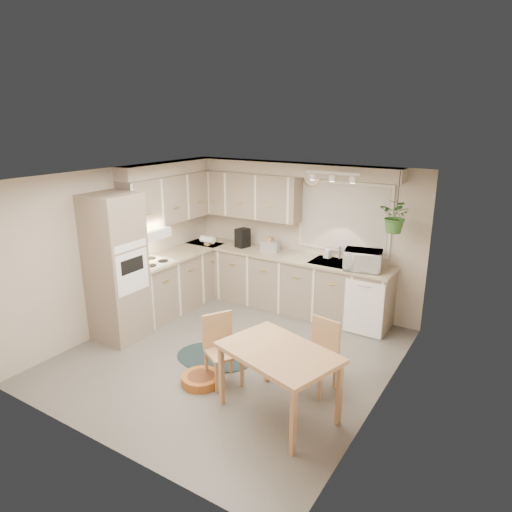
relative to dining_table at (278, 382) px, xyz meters
The scene contains 35 objects.
floor 1.43m from the dining_table, 146.56° to the left, with size 4.20×4.20×0.00m, color #625F56.
ceiling 2.45m from the dining_table, 146.56° to the left, with size 4.20×4.20×0.00m, color silver.
wall_back 3.19m from the dining_table, 111.95° to the left, with size 4.00×0.04×2.40m, color #BCAD9B.
wall_front 1.95m from the dining_table, 130.73° to the right, with size 4.00×0.04×2.40m, color #BCAD9B.
wall_left 3.35m from the dining_table, 166.43° to the left, with size 0.04×4.20×2.40m, color #BCAD9B.
wall_right 1.40m from the dining_table, 41.95° to the left, with size 0.04×4.20×2.40m, color #BCAD9B.
base_cab_left 3.29m from the dining_table, 150.16° to the left, with size 0.60×1.85×0.90m, color gray.
base_cab_back 2.90m from the dining_table, 117.84° to the left, with size 3.60×0.60×0.90m, color gray.
counter_left 3.32m from the dining_table, 150.08° to the left, with size 0.64×1.89×0.04m, color tan.
counter_back 2.94m from the dining_table, 117.94° to the left, with size 3.64×0.64×0.04m, color tan.
oven_stack 2.93m from the dining_table, behind, with size 0.65×0.65×2.10m, color gray.
wall_oven_face 2.62m from the dining_table, behind, with size 0.02×0.56×0.58m, color white.
upper_cab_left 3.75m from the dining_table, 149.40° to the left, with size 0.35×2.00×0.75m, color gray.
upper_cab_back 3.73m from the dining_table, 128.71° to the left, with size 2.00×0.35×0.75m, color gray.
soffit_left 3.98m from the dining_table, 149.61° to the left, with size 0.30×2.00×0.20m, color #BCAD9B.
soffit_back 3.59m from the dining_table, 116.52° to the left, with size 3.60×0.30×0.20m, color #BCAD9B.
cooktop 3.08m from the dining_table, 159.46° to the left, with size 0.52×0.58×0.02m, color white.
range_hood 3.21m from the dining_table, 159.60° to the left, with size 0.40×0.60×0.14m, color white.
window_blinds 3.12m from the dining_table, 99.09° to the left, with size 1.40×0.02×1.00m, color beige.
window_frame 3.13m from the dining_table, 99.06° to the left, with size 1.50×0.02×1.10m, color silver.
sink 2.65m from the dining_table, 100.03° to the left, with size 0.70×0.48×0.10m, color #AEB0B6.
dishwasher_front 2.26m from the dining_table, 86.26° to the left, with size 0.58×0.01×0.83m, color white.
track_light_bar 3.06m from the dining_table, 101.09° to the left, with size 0.80×0.04×0.04m, color white.
wall_clock 3.50m from the dining_table, 109.51° to the left, with size 0.30×0.30×0.03m, color gold.
dining_table is the anchor object (origin of this frame).
chair_left 0.87m from the dining_table, 167.76° to the left, with size 0.39×0.39×0.84m, color tan.
chair_back 0.66m from the dining_table, 77.06° to the left, with size 0.39×0.39×0.84m, color tan.
braided_rug 1.48m from the dining_table, 154.59° to the left, with size 1.08×0.81×0.01m, color black.
pet_bed 1.12m from the dining_table, behind, with size 0.47×0.47×0.11m, color #AF6523.
microwave 2.57m from the dining_table, 89.47° to the left, with size 0.53×0.30×0.36m, color white.
soap_bottle 2.85m from the dining_table, 103.18° to the left, with size 0.09×0.21×0.10m, color white.
hanging_plant 2.84m from the dining_table, 79.77° to the left, with size 0.43×0.47×0.37m, color #356C2B.
coffee_maker 3.41m from the dining_table, 129.88° to the left, with size 0.18×0.22×0.32m, color black.
toaster 3.11m from the dining_table, 121.95° to the left, with size 0.29×0.17×0.18m, color #AEB0B6.
knife_block 3.15m from the dining_table, 121.97° to the left, with size 0.10×0.10×0.23m, color tan.
Camera 1 is at (3.19, -4.48, 3.08)m, focal length 32.00 mm.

